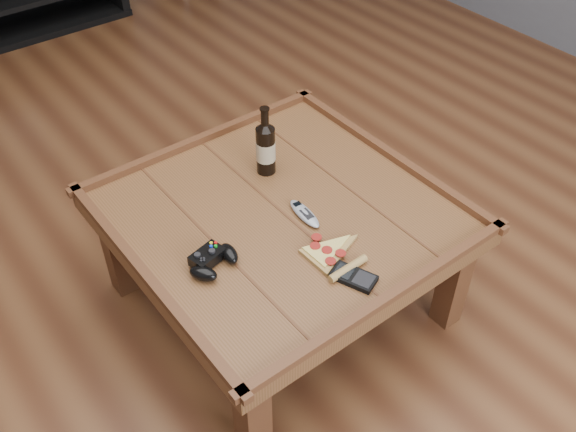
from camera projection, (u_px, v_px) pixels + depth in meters
ground at (282, 302)px, 2.37m from camera, size 6.00×6.00×0.00m
coffee_table at (281, 224)px, 2.11m from camera, size 1.03×1.03×0.48m
beer_bottle at (266, 147)px, 2.16m from camera, size 0.07×0.07×0.26m
game_controller at (213, 260)px, 1.87m from camera, size 0.18×0.14×0.05m
pizza_slice at (330, 255)px, 1.91m from camera, size 0.16×0.25×0.03m
smartphone at (354, 277)px, 1.85m from camera, size 0.11×0.15×0.02m
remote_control at (305, 214)px, 2.04m from camera, size 0.06×0.16×0.02m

